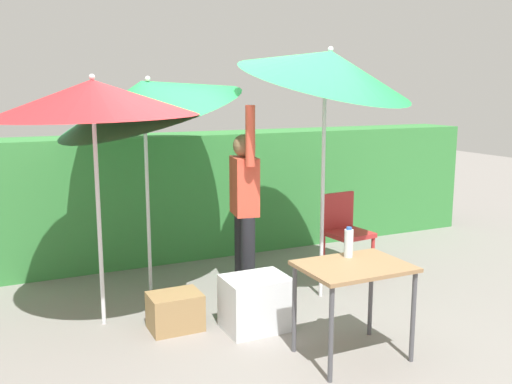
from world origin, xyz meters
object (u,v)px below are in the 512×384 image
object	(u,v)px
umbrella_yellow	(93,99)
crate_cardboard	(175,311)
person_vendor	(244,203)
umbrella_orange	(146,97)
umbrella_rainbow	(328,67)
bottle_water	(349,243)
chair_plastic	(344,228)
cooler_box	(256,303)
folding_table	(354,276)

from	to	relation	value
umbrella_yellow	crate_cardboard	distance (m)	1.90
person_vendor	umbrella_orange	bearing A→B (deg)	148.85
umbrella_rainbow	person_vendor	xyz separation A→B (m)	(-0.70, 0.35, -1.29)
umbrella_yellow	bottle_water	size ratio (longest dim) A/B	8.93
umbrella_orange	chair_plastic	world-z (taller)	umbrella_orange
umbrella_orange	chair_plastic	size ratio (longest dim) A/B	2.70
person_vendor	bottle_water	world-z (taller)	person_vendor
umbrella_yellow	crate_cardboard	bearing A→B (deg)	-34.47
cooler_box	folding_table	distance (m)	0.99
cooler_box	crate_cardboard	distance (m)	0.69
umbrella_rainbow	crate_cardboard	xyz separation A→B (m)	(-1.58, -0.16, -2.07)
person_vendor	folding_table	size ratio (longest dim) A/B	2.35
umbrella_yellow	bottle_water	world-z (taller)	umbrella_yellow
chair_plastic	umbrella_rainbow	bearing A→B (deg)	-139.13
chair_plastic	umbrella_yellow	bearing A→B (deg)	-173.86
umbrella_yellow	chair_plastic	distance (m)	3.05
umbrella_rainbow	bottle_water	bearing A→B (deg)	-112.57
folding_table	crate_cardboard	bearing A→B (deg)	135.39
umbrella_rainbow	folding_table	size ratio (longest dim) A/B	3.33
umbrella_rainbow	person_vendor	world-z (taller)	umbrella_rainbow
chair_plastic	cooler_box	bearing A→B (deg)	-148.39
umbrella_orange	umbrella_yellow	distance (m)	0.88
person_vendor	folding_table	distance (m)	1.61
umbrella_orange	folding_table	bearing A→B (deg)	-64.01
umbrella_orange	chair_plastic	distance (m)	2.55
crate_cardboard	bottle_water	world-z (taller)	bottle_water
person_vendor	chair_plastic	xyz separation A→B (m)	(1.27, 0.14, -0.42)
umbrella_orange	bottle_water	distance (m)	2.43
cooler_box	folding_table	size ratio (longest dim) A/B	0.68
chair_plastic	cooler_box	world-z (taller)	chair_plastic
crate_cardboard	chair_plastic	bearing A→B (deg)	16.97
folding_table	umbrella_orange	bearing A→B (deg)	115.99
umbrella_rainbow	folding_table	distance (m)	2.06
cooler_box	folding_table	world-z (taller)	folding_table
umbrella_rainbow	folding_table	bearing A→B (deg)	-112.38
umbrella_yellow	crate_cardboard	xyz separation A→B (m)	(0.53, -0.37, -1.79)
crate_cardboard	folding_table	xyz separation A→B (m)	(1.07, -1.06, 0.49)
chair_plastic	umbrella_orange	bearing A→B (deg)	170.52
umbrella_rainbow	bottle_water	world-z (taller)	umbrella_rainbow
bottle_water	chair_plastic	bearing A→B (deg)	56.85
cooler_box	person_vendor	bearing A→B (deg)	72.36
chair_plastic	folding_table	bearing A→B (deg)	-122.03
chair_plastic	bottle_water	size ratio (longest dim) A/B	3.71
person_vendor	folding_table	xyz separation A→B (m)	(0.19, -1.57, -0.29)
chair_plastic	cooler_box	distance (m)	1.80
umbrella_yellow	chair_plastic	world-z (taller)	umbrella_yellow
umbrella_rainbow	umbrella_yellow	bearing A→B (deg)	174.47
umbrella_rainbow	umbrella_yellow	distance (m)	2.14
umbrella_yellow	folding_table	xyz separation A→B (m)	(1.61, -1.42, -1.30)
person_vendor	bottle_water	xyz separation A→B (m)	(0.26, -1.39, -0.09)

